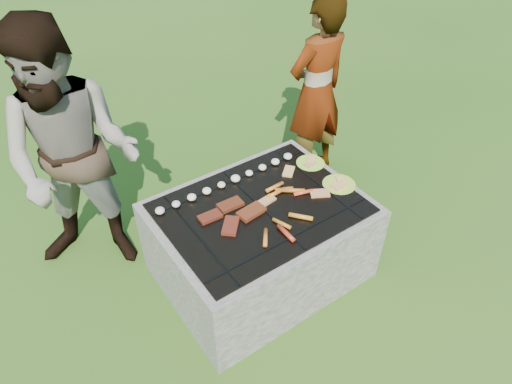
# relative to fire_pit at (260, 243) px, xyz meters

# --- Properties ---
(lawn) EXTENTS (60.00, 60.00, 0.00)m
(lawn) POSITION_rel_fire_pit_xyz_m (0.00, 0.00, -0.28)
(lawn) COLOR #204711
(lawn) RESTS_ON ground
(fire_pit) EXTENTS (1.30, 1.00, 0.62)m
(fire_pit) POSITION_rel_fire_pit_xyz_m (0.00, 0.00, 0.00)
(fire_pit) COLOR #A29990
(fire_pit) RESTS_ON ground
(mushrooms) EXTENTS (1.06, 0.06, 0.04)m
(mushrooms) POSITION_rel_fire_pit_xyz_m (-0.04, 0.31, 0.35)
(mushrooms) COLOR beige
(mushrooms) RESTS_ON fire_pit
(pork_slabs) EXTENTS (0.39, 0.29, 0.03)m
(pork_slabs) POSITION_rel_fire_pit_xyz_m (-0.18, 0.03, 0.34)
(pork_slabs) COLOR maroon
(pork_slabs) RESTS_ON fire_pit
(sausages) EXTENTS (0.56, 0.47, 0.03)m
(sausages) POSITION_rel_fire_pit_xyz_m (0.12, -0.10, 0.34)
(sausages) COLOR orange
(sausages) RESTS_ON fire_pit
(bread_on_grate) EXTENTS (0.45, 0.43, 0.02)m
(bread_on_grate) POSITION_rel_fire_pit_xyz_m (0.29, 0.02, 0.34)
(bread_on_grate) COLOR #D7BF6E
(bread_on_grate) RESTS_ON fire_pit
(plate_far) EXTENTS (0.20, 0.20, 0.03)m
(plate_far) POSITION_rel_fire_pit_xyz_m (0.56, 0.18, 0.33)
(plate_far) COLOR #F2F93B
(plate_far) RESTS_ON fire_pit
(plate_near) EXTENTS (0.29, 0.29, 0.03)m
(plate_near) POSITION_rel_fire_pit_xyz_m (0.56, -0.12, 0.33)
(plate_near) COLOR yellow
(plate_near) RESTS_ON fire_pit
(cook) EXTENTS (0.57, 0.38, 1.55)m
(cook) POSITION_rel_fire_pit_xyz_m (1.08, 0.73, 0.49)
(cook) COLOR #A28F87
(cook) RESTS_ON ground
(bystander) EXTENTS (1.08, 1.04, 1.75)m
(bystander) POSITION_rel_fire_pit_xyz_m (-0.86, 0.77, 0.59)
(bystander) COLOR #A99F8C
(bystander) RESTS_ON ground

